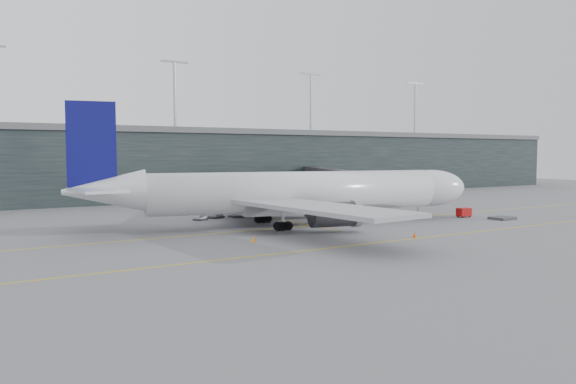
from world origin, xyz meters
TOP-DOWN VIEW (x-y plane):
  - ground at (0.00, 0.00)m, footprint 320.00×320.00m
  - taxiline_a at (0.00, -4.00)m, footprint 160.00×0.25m
  - taxiline_b at (0.00, -20.00)m, footprint 160.00×0.25m
  - taxiline_lead_main at (5.00, 20.00)m, footprint 0.25×60.00m
  - terminal at (-0.00, 58.00)m, footprint 240.00×36.00m
  - main_aircraft at (3.00, -2.59)m, footprint 57.12×52.90m
  - jet_bridge at (27.04, 23.26)m, footprint 17.36×44.92m
  - gse_cart at (30.66, -8.07)m, footprint 2.17×1.48m
  - baggage_dolly at (33.36, -13.02)m, footprint 3.58×2.93m
  - uld_a at (-5.60, 9.75)m, footprint 2.18×1.96m
  - uld_b at (-2.54, 10.99)m, footprint 2.74×2.50m
  - uld_c at (0.67, 10.38)m, footprint 2.28×1.88m
  - cone_nose at (31.75, -6.19)m, footprint 0.43×0.43m
  - cone_wing_stbd at (9.08, -19.46)m, footprint 0.46×0.46m
  - cone_wing_port at (8.83, 10.38)m, footprint 0.50×0.50m
  - cone_tail at (-8.58, -12.42)m, footprint 0.50×0.50m

SIDE VIEW (x-z plane):
  - ground at x=0.00m, z-range 0.00..0.00m
  - taxiline_a at x=0.00m, z-range 0.00..0.02m
  - taxiline_b at x=0.00m, z-range 0.00..0.02m
  - taxiline_lead_main at x=5.00m, z-range 0.00..0.02m
  - baggage_dolly at x=33.36m, z-range 0.03..0.38m
  - cone_nose at x=31.75m, z-range 0.00..0.68m
  - cone_wing_stbd at x=9.08m, z-range 0.00..0.73m
  - cone_tail at x=-8.58m, z-range 0.00..0.79m
  - cone_wing_port at x=8.83m, z-range 0.00..0.79m
  - gse_cart at x=30.66m, z-range 0.08..1.49m
  - uld_a at x=-5.60m, z-range 0.04..1.67m
  - uld_c at x=0.67m, z-range 0.05..2.00m
  - uld_b at x=-2.54m, z-range 0.05..2.08m
  - main_aircraft at x=3.00m, z-range -3.53..12.57m
  - jet_bridge at x=27.04m, z-range 1.70..8.55m
  - terminal at x=0.00m, z-range -6.88..22.12m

